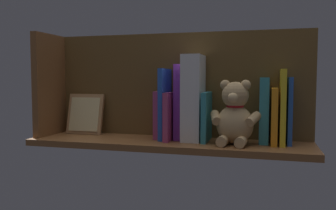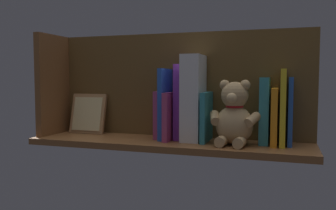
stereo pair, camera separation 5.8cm
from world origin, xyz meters
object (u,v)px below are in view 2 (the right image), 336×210
book_0 (290,111)px  dictionary_thick_white (193,98)px  picture_frame_leaning (88,114)px  teddy_bear (234,116)px

book_0 → dictionary_thick_white: 31.95cm
book_0 → picture_frame_leaning: (75.31, -2.28, -3.28)cm
book_0 → teddy_bear: bearing=16.4°
teddy_bear → book_0: bearing=-158.3°
book_0 → teddy_bear: 17.98cm
book_0 → teddy_bear: (17.18, 5.04, -1.68)cm
picture_frame_leaning → dictionary_thick_white: bearing=175.2°
dictionary_thick_white → picture_frame_leaning: bearing=-4.8°
teddy_bear → dictionary_thick_white: size_ratio=0.71×
dictionary_thick_white → book_0: bearing=-177.5°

